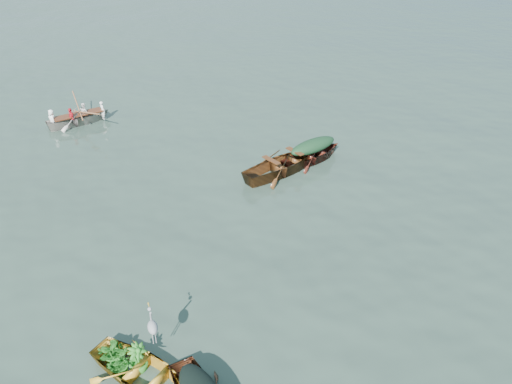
{
  "coord_description": "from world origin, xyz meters",
  "views": [
    {
      "loc": [
        -3.93,
        -10.41,
        8.96
      ],
      "look_at": [
        0.68,
        3.05,
        0.5
      ],
      "focal_mm": 35.0,
      "sensor_mm": 36.0,
      "label": 1
    }
  ],
  "objects_px": {
    "open_wooden_boat": "(283,173)",
    "rowed_boat": "(80,124)",
    "heron": "(153,332)",
    "yellow_dinghy": "(142,379)",
    "green_tarp_boat": "(312,161)"
  },
  "relations": [
    {
      "from": "open_wooden_boat",
      "to": "rowed_boat",
      "type": "xyz_separation_m",
      "value": [
        -7.06,
        7.36,
        0.0
      ]
    },
    {
      "from": "open_wooden_boat",
      "to": "rowed_boat",
      "type": "height_order",
      "value": "open_wooden_boat"
    },
    {
      "from": "yellow_dinghy",
      "to": "open_wooden_boat",
      "type": "height_order",
      "value": "open_wooden_boat"
    },
    {
      "from": "open_wooden_boat",
      "to": "heron",
      "type": "bearing_deg",
      "value": 121.04
    },
    {
      "from": "open_wooden_boat",
      "to": "green_tarp_boat",
      "type": "bearing_deg",
      "value": -90.99
    },
    {
      "from": "yellow_dinghy",
      "to": "open_wooden_boat",
      "type": "relative_size",
      "value": 0.67
    },
    {
      "from": "yellow_dinghy",
      "to": "heron",
      "type": "bearing_deg",
      "value": 5.19
    },
    {
      "from": "yellow_dinghy",
      "to": "rowed_boat",
      "type": "relative_size",
      "value": 0.81
    },
    {
      "from": "green_tarp_boat",
      "to": "heron",
      "type": "distance_m",
      "value": 10.76
    },
    {
      "from": "open_wooden_boat",
      "to": "rowed_boat",
      "type": "distance_m",
      "value": 10.2
    },
    {
      "from": "heron",
      "to": "open_wooden_boat",
      "type": "bearing_deg",
      "value": 11.91
    },
    {
      "from": "rowed_boat",
      "to": "heron",
      "type": "xyz_separation_m",
      "value": [
        1.15,
        -14.67,
        0.89
      ]
    },
    {
      "from": "rowed_boat",
      "to": "heron",
      "type": "distance_m",
      "value": 14.75
    },
    {
      "from": "yellow_dinghy",
      "to": "heron",
      "type": "relative_size",
      "value": 3.49
    },
    {
      "from": "rowed_boat",
      "to": "heron",
      "type": "relative_size",
      "value": 4.33
    }
  ]
}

